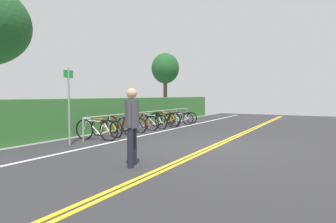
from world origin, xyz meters
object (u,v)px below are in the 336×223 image
object	(u,v)px
bicycle_0	(97,130)
bicycle_9	(184,117)
bicycle_3	(132,125)
tree_mid	(165,69)
bicycle_1	(106,128)
bicycle_4	(142,123)
pedestrian	(132,121)
bicycle_6	(165,120)
bicycle_2	(120,125)
bike_rack	(149,116)
bicycle_8	(179,118)
bicycle_7	(167,118)
bicycle_5	(153,121)
sign_post_near	(69,99)

from	to	relation	value
bicycle_0	bicycle_9	xyz separation A→B (m)	(7.37, 0.07, -0.05)
bicycle_3	tree_mid	distance (m)	9.83
bicycle_1	bicycle_9	distance (m)	6.54
bicycle_4	bicycle_0	bearing A→B (deg)	-175.83
bicycle_0	tree_mid	bearing A→B (deg)	17.14
bicycle_0	pedestrian	world-z (taller)	pedestrian
bicycle_0	tree_mid	size ratio (longest dim) A/B	0.38
bicycle_4	bicycle_6	xyz separation A→B (m)	(1.68, -0.24, 0.02)
bicycle_2	bicycle_9	xyz separation A→B (m)	(5.73, -0.15, -0.05)
bicycle_2	bike_rack	bearing A→B (deg)	-2.23
bicycle_8	tree_mid	size ratio (longest dim) A/B	0.38
bike_rack	bicycle_4	world-z (taller)	bike_rack
bicycle_0	bicycle_7	xyz separation A→B (m)	(5.73, 0.28, -0.01)
bicycle_8	bicycle_0	bearing A→B (deg)	-179.83
bicycle_5	bicycle_8	distance (m)	2.46
bicycle_5	bicycle_9	size ratio (longest dim) A/B	1.05
bike_rack	bicycle_0	size ratio (longest dim) A/B	4.69
bicycle_2	bicycle_7	world-z (taller)	bicycle_2
bike_rack	bicycle_4	xyz separation A→B (m)	(-0.43, 0.10, -0.29)
bicycle_0	bicycle_9	world-z (taller)	bicycle_0
sign_post_near	pedestrian	bearing A→B (deg)	-111.43
bicycle_3	bicycle_9	bearing A→B (deg)	-1.73
bicycle_1	bicycle_8	bearing A→B (deg)	-2.41
bicycle_7	tree_mid	distance (m)	7.03
bicycle_6	tree_mid	bearing A→B (deg)	28.99
sign_post_near	tree_mid	world-z (taller)	tree_mid
bicycle_4	bicycle_7	bearing A→B (deg)	0.92
tree_mid	pedestrian	bearing A→B (deg)	-153.56
bicycle_0	bicycle_4	size ratio (longest dim) A/B	1.06
bicycle_9	bicycle_3	bearing A→B (deg)	178.27
bicycle_5	sign_post_near	bearing A→B (deg)	-178.21
bicycle_0	sign_post_near	bearing A→B (deg)	178.06
bike_rack	bicycle_5	distance (m)	0.55
bicycle_6	sign_post_near	bearing A→B (deg)	179.60
sign_post_near	bicycle_7	bearing A→B (deg)	1.96
bicycle_7	sign_post_near	world-z (taller)	sign_post_near
bicycle_5	pedestrian	size ratio (longest dim) A/B	0.98
bicycle_0	bicycle_6	size ratio (longest dim) A/B	1.01
bicycle_3	bicycle_7	world-z (taller)	bicycle_7
bicycle_7	tree_mid	world-z (taller)	tree_mid
bicycle_4	tree_mid	size ratio (longest dim) A/B	0.36
bicycle_7	bicycle_2	bearing A→B (deg)	-179.23
pedestrian	bicycle_4	bearing A→B (deg)	31.86
bicycle_1	bicycle_9	xyz separation A→B (m)	(6.54, -0.19, -0.01)
bicycle_2	bicycle_3	bearing A→B (deg)	-0.23
bicycle_4	bicycle_7	distance (m)	2.46
bicycle_6	bicycle_9	xyz separation A→B (m)	(2.43, 0.07, -0.04)
bicycle_7	bicycle_1	bearing A→B (deg)	-179.83
bike_rack	pedestrian	xyz separation A→B (m)	(-6.23, -3.51, 0.39)
bicycle_3	bicycle_9	distance (m)	4.94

